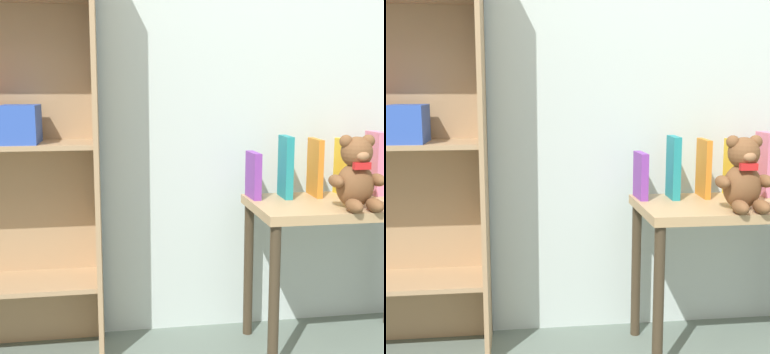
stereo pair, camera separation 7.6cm
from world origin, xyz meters
The scene contains 8 objects.
wall_back centered at (0.00, 1.35, 1.25)m, with size 4.80×0.06×2.50m.
display_table centered at (0.28, 1.04, 0.52)m, with size 0.72×0.42×0.61m.
teddy_bear centered at (0.27, 0.92, 0.74)m, with size 0.21×0.19×0.27m.
book_standing_purple centered at (-0.05, 1.16, 0.71)m, with size 0.03×0.13×0.19m, color purple.
book_standing_teal centered at (0.08, 1.15, 0.74)m, with size 0.03×0.13×0.25m, color teal.
book_standing_orange centered at (0.21, 1.17, 0.73)m, with size 0.02×0.14×0.24m, color orange.
book_standing_yellow centered at (0.34, 1.17, 0.73)m, with size 0.04×0.12×0.23m, color gold.
book_standing_pink centered at (0.48, 1.16, 0.74)m, with size 0.04×0.12×0.26m, color #D17093.
Camera 1 is at (-0.64, -0.91, 1.05)m, focal length 50.00 mm.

